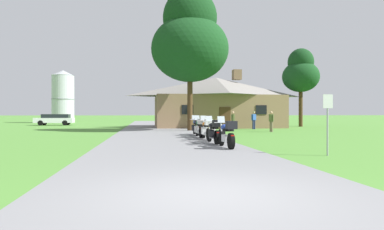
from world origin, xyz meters
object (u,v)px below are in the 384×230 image
(motorcycle_blue_nearest_to_camera, at_px, (227,134))
(parked_white_suv_far_left, at_px, (55,119))
(tree_by_lodge_front, at_px, (190,40))
(bystander_olive_shirt_beside_signpost, at_px, (271,120))
(metal_silo_distant, at_px, (63,96))
(motorcycle_green_fourth_in_row, at_px, (200,128))
(metal_signpost_roadside, at_px, (328,117))
(bystander_olive_shirt_by_tree, at_px, (233,120))
(tree_right_of_lodge, at_px, (301,73))
(motorcycle_black_second_in_row, at_px, (214,132))
(bystander_blue_shirt_near_lodge, at_px, (254,119))
(motorcycle_blue_farthest_in_row, at_px, (197,127))
(motorcycle_orange_third_in_row, at_px, (207,129))

(motorcycle_blue_nearest_to_camera, xyz_separation_m, parked_white_suv_far_left, (-14.68, 30.05, 0.16))
(tree_by_lodge_front, bearing_deg, parked_white_suv_far_left, 133.10)
(bystander_olive_shirt_beside_signpost, xyz_separation_m, metal_silo_distant, (-23.12, 29.50, 3.27))
(motorcycle_green_fourth_in_row, bearing_deg, metal_signpost_roadside, -70.57)
(bystander_olive_shirt_beside_signpost, relative_size, parked_white_suv_far_left, 0.36)
(motorcycle_blue_nearest_to_camera, bearing_deg, tree_by_lodge_front, 86.57)
(bystander_olive_shirt_by_tree, distance_m, tree_right_of_lodge, 14.39)
(motorcycle_black_second_in_row, xyz_separation_m, bystander_olive_shirt_beside_signpost, (6.78, 10.01, 0.32))
(motorcycle_black_second_in_row, relative_size, tree_right_of_lodge, 0.24)
(bystander_olive_shirt_by_tree, relative_size, metal_silo_distant, 0.20)
(bystander_blue_shirt_near_lodge, distance_m, metal_silo_distant, 34.25)
(motorcycle_blue_nearest_to_camera, xyz_separation_m, metal_silo_distant, (-16.46, 41.51, 3.58))
(motorcycle_blue_nearest_to_camera, relative_size, motorcycle_green_fourth_in_row, 1.00)
(bystander_olive_shirt_by_tree, xyz_separation_m, tree_by_lodge_front, (-3.49, 0.80, 6.71))
(bystander_blue_shirt_near_lodge, relative_size, metal_silo_distant, 0.20)
(motorcycle_blue_farthest_in_row, bearing_deg, metal_signpost_roadside, -74.17)
(tree_by_lodge_front, relative_size, tree_right_of_lodge, 1.34)
(bystander_olive_shirt_by_tree, bearing_deg, tree_by_lodge_front, -100.37)
(motorcycle_blue_nearest_to_camera, height_order, bystander_blue_shirt_near_lodge, bystander_blue_shirt_near_lodge)
(motorcycle_green_fourth_in_row, distance_m, parked_white_suv_far_left, 28.03)
(motorcycle_green_fourth_in_row, relative_size, bystander_olive_shirt_beside_signpost, 1.25)
(tree_by_lodge_front, distance_m, parked_white_suv_far_left, 23.01)
(tree_by_lodge_front, bearing_deg, metal_silo_distant, 121.40)
(tree_by_lodge_front, xyz_separation_m, parked_white_suv_far_left, (-15.01, 16.04, -6.86))
(tree_right_of_lodge, bearing_deg, motorcycle_blue_farthest_in_row, -135.52)
(motorcycle_orange_third_in_row, height_order, metal_silo_distant, metal_silo_distant)
(motorcycle_blue_farthest_in_row, distance_m, metal_silo_distant, 37.45)
(bystander_olive_shirt_beside_signpost, distance_m, metal_signpost_roadside, 15.03)
(motorcycle_green_fourth_in_row, distance_m, bystander_olive_shirt_by_tree, 8.16)
(tree_right_of_lodge, height_order, parked_white_suv_far_left, tree_right_of_lodge)
(bystander_olive_shirt_beside_signpost, height_order, metal_signpost_roadside, metal_signpost_roadside)
(motorcycle_black_second_in_row, height_order, metal_silo_distant, metal_silo_distant)
(motorcycle_green_fourth_in_row, bearing_deg, tree_right_of_lodge, 47.72)
(motorcycle_green_fourth_in_row, bearing_deg, motorcycle_blue_nearest_to_camera, -88.98)
(motorcycle_blue_nearest_to_camera, xyz_separation_m, motorcycle_black_second_in_row, (-0.12, 2.00, -0.01))
(parked_white_suv_far_left, bearing_deg, bystander_olive_shirt_by_tree, -134.02)
(motorcycle_blue_nearest_to_camera, bearing_deg, motorcycle_blue_farthest_in_row, 88.15)
(motorcycle_green_fourth_in_row, bearing_deg, bystander_olive_shirt_beside_signpost, 40.68)
(metal_signpost_roadside, height_order, tree_right_of_lodge, tree_right_of_lodge)
(bystander_olive_shirt_beside_signpost, bearing_deg, metal_signpost_roadside, -31.61)
(motorcycle_green_fourth_in_row, height_order, tree_right_of_lodge, tree_right_of_lodge)
(metal_silo_distant, bearing_deg, parked_white_suv_far_left, -81.18)
(motorcycle_green_fourth_in_row, relative_size, bystander_olive_shirt_by_tree, 1.25)
(bystander_blue_shirt_near_lodge, distance_m, parked_white_suv_far_left, 25.33)
(motorcycle_blue_farthest_in_row, bearing_deg, tree_by_lodge_front, 86.59)
(motorcycle_blue_farthest_in_row, height_order, metal_silo_distant, metal_silo_distant)
(bystander_olive_shirt_by_tree, bearing_deg, motorcycle_blue_nearest_to_camera, -13.61)
(metal_signpost_roadside, bearing_deg, parked_white_suv_far_left, 118.42)
(motorcycle_blue_nearest_to_camera, bearing_deg, motorcycle_black_second_in_row, 91.24)
(parked_white_suv_far_left, bearing_deg, motorcycle_black_second_in_row, -154.28)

